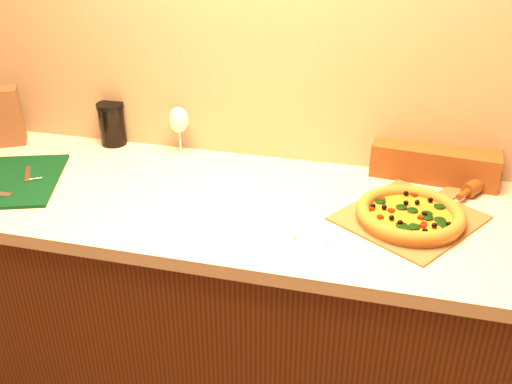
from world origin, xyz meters
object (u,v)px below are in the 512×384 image
Objects in this scene: wine_glass at (179,121)px; dark_jar at (112,124)px; pizza_peel at (412,216)px; cutting_board at (15,181)px; rolling_pin at (485,179)px; pizza at (410,214)px.

dark_jar is (-0.27, 0.02, -0.04)m from wine_glass.
cutting_board is (-1.23, -0.09, 0.00)m from pizza_peel.
cutting_board is 1.44× the size of rolling_pin.
dark_jar is (-1.06, 0.28, 0.07)m from pizza_peel.
dark_jar is (0.16, 0.36, 0.07)m from cutting_board.
cutting_board is at bearing -141.74° from wine_glass.
dark_jar is at bearing 163.71° from pizza.
cutting_board is 2.51× the size of wine_glass.
cutting_board is at bearing -166.72° from rolling_pin.
pizza is at bearing -19.91° from wine_glass.
pizza_peel is 1.10m from dark_jar.
pizza_peel is at bearing -130.34° from rolling_pin.
rolling_pin reaches higher than pizza_peel.
cutting_board is (-1.22, -0.05, -0.02)m from pizza.
cutting_board is 0.56m from wine_glass.
pizza_peel is at bearing -17.66° from wine_glass.
dark_jar reaches higher than cutting_board.
wine_glass reaches higher than pizza.
wine_glass is at bearing -4.90° from dark_jar.
wine_glass is at bearing 160.09° from pizza.
dark_jar reaches higher than pizza.
cutting_board is at bearing -142.99° from pizza_peel.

